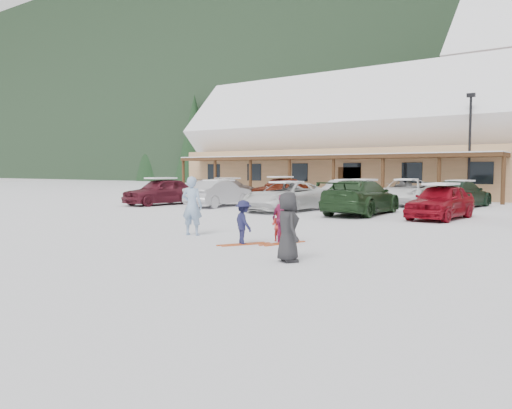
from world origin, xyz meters
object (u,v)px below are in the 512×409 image
Objects in this scene: child_navy at (244,222)px; parked_car_11 at (460,194)px; parked_car_4 at (441,201)px; parked_car_7 at (228,188)px; adult_skier at (192,206)px; parked_car_8 at (280,188)px; parked_car_10 at (406,192)px; day_lodge at (353,146)px; parked_car_1 at (219,193)px; bystander_dark at (288,227)px; toddler_red at (278,226)px; parked_car_2 at (287,196)px; parked_car_3 at (361,197)px; lamp_post at (470,141)px; parked_car_0 at (161,191)px; parked_car_9 at (346,191)px; child_magenta at (283,219)px.

parked_car_11 reaches higher than child_navy.
parked_car_4 is 0.87× the size of parked_car_7.
adult_skier reaches higher than parked_car_8.
parked_car_10 is (0.98, 16.61, -0.17)m from adult_skier.
day_lodge is 18.07m from parked_car_1.
bystander_dark is 16.59m from parked_car_1.
parked_car_11 is at bearing -47.65° from bystander_dark.
parked_car_2 is at bearing -63.94° from toddler_red.
parked_car_3 is at bearing -115.69° from adult_skier.
adult_skier is (-3.00, -22.48, -2.91)m from lamp_post.
child_navy is 20.32m from parked_car_8.
parked_car_10 reaches higher than child_navy.
parked_car_10 is (12.60, 0.43, 0.03)m from parked_car_7.
day_lodge reaches higher than toddler_red.
parked_car_7 is at bearing 105.48° from parked_car_0.
parked_car_4 is at bearing -72.89° from child_navy.
lamp_post reaches higher than adult_skier.
adult_skier is 17.33m from parked_car_9.
parked_car_9 reaches higher than child_magenta.
day_lodge is 15.70m from parked_car_11.
day_lodge is at bearing -93.35° from adult_skier.
parked_car_3 is 3.51m from parked_car_4.
parked_car_3 reaches higher than child_magenta.
parked_car_7 is 1.16× the size of parked_car_9.
parked_car_8 is (2.86, 8.18, 0.00)m from parked_car_0.
child_magenta is 16.66m from parked_car_10.
parked_car_9 reaches higher than toddler_red.
parked_car_8 is (-0.71, 7.27, 0.05)m from parked_car_1.
child_navy is at bearing -89.95° from parked_car_10.
bystander_dark is (1.88, -2.51, 0.32)m from toddler_red.
adult_skier is 0.35× the size of parked_car_2.
lamp_post is at bearing 66.18° from parked_car_10.
toddler_red is 0.21× the size of parked_car_4.
parked_car_7 is at bearing 163.07° from parked_car_4.
child_navy is 2.69m from bystander_dark.
parked_car_10 is (8.68, -0.34, -0.03)m from parked_car_8.
child_magenta is 16.28m from parked_car_0.
parked_car_0 is 11.29m from parked_car_9.
parked_car_2 is at bearing 89.42° from parked_car_9.
parked_car_7 is at bearing -20.19° from child_navy.
parked_car_1 is at bearing -2.45° from parked_car_3.
parked_car_4 is at bearing 5.46° from parked_car_2.
lamp_post is at bearing -72.09° from child_magenta.
child_navy is 0.28× the size of parked_car_4.
parked_car_0 is 0.84× the size of parked_car_3.
day_lodge reaches higher than child_navy.
parked_car_8 is (-10.70, -5.53, -3.05)m from lamp_post.
parked_car_1 is 10.56m from parked_car_10.
lamp_post is at bearing -130.92° from parked_car_1.
adult_skier is 2.93m from toddler_red.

